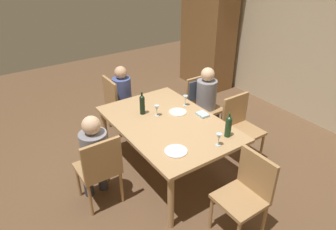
% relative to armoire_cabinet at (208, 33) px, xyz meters
% --- Properties ---
extents(ground_plane, '(10.00, 10.00, 0.00)m').
position_rel_armoire_cabinet_xyz_m(ground_plane, '(1.99, -2.34, -1.10)').
color(ground_plane, brown).
extents(rear_room_partition, '(6.40, 0.12, 2.70)m').
position_rel_armoire_cabinet_xyz_m(rear_room_partition, '(1.99, 0.45, 0.25)').
color(rear_room_partition, beige).
rests_on(rear_room_partition, ground_plane).
extents(armoire_cabinet, '(1.18, 0.62, 2.18)m').
position_rel_armoire_cabinet_xyz_m(armoire_cabinet, '(0.00, 0.00, 0.00)').
color(armoire_cabinet, brown).
rests_on(armoire_cabinet, ground_plane).
extents(dining_table, '(1.77, 1.19, 0.74)m').
position_rel_armoire_cabinet_xyz_m(dining_table, '(1.99, -2.34, -0.43)').
color(dining_table, tan).
rests_on(dining_table, ground_plane).
extents(chair_left_end, '(0.44, 0.44, 0.92)m').
position_rel_armoire_cabinet_xyz_m(chair_left_end, '(0.72, -2.43, -0.56)').
color(chair_left_end, '#A87F51').
rests_on(chair_left_end, ground_plane).
extents(chair_far_left, '(0.46, 0.44, 0.92)m').
position_rel_armoire_cabinet_xyz_m(chair_far_left, '(1.46, -1.37, -0.50)').
color(chair_far_left, '#A87F51').
rests_on(chair_far_left, ground_plane).
extents(chair_near, '(0.44, 0.44, 0.92)m').
position_rel_armoire_cabinet_xyz_m(chair_near, '(2.07, -3.32, -0.56)').
color(chair_near, '#A87F51').
rests_on(chair_near, ground_plane).
extents(chair_far_right, '(0.44, 0.44, 0.92)m').
position_rel_armoire_cabinet_xyz_m(chair_far_right, '(2.30, -1.37, -0.56)').
color(chair_far_right, '#A87F51').
rests_on(chair_far_right, ground_plane).
extents(chair_right_end, '(0.44, 0.44, 0.92)m').
position_rel_armoire_cabinet_xyz_m(chair_right_end, '(3.25, -2.26, -0.56)').
color(chair_right_end, '#A87F51').
rests_on(chair_right_end, ground_plane).
extents(person_woman_host, '(0.29, 0.33, 1.09)m').
position_rel_armoire_cabinet_xyz_m(person_woman_host, '(0.72, -2.32, -0.46)').
color(person_woman_host, '#33333D').
rests_on(person_woman_host, ground_plane).
extents(person_man_bearded, '(0.35, 0.30, 1.13)m').
position_rel_armoire_cabinet_xyz_m(person_man_bearded, '(1.61, -1.37, -0.44)').
color(person_man_bearded, '#33333D').
rests_on(person_man_bearded, ground_plane).
extents(person_man_guest, '(0.35, 0.30, 1.13)m').
position_rel_armoire_cabinet_xyz_m(person_man_guest, '(1.96, -3.32, -0.44)').
color(person_man_guest, '#33333D').
rests_on(person_man_guest, ground_plane).
extents(wine_bottle_tall_green, '(0.07, 0.07, 0.30)m').
position_rel_armoire_cabinet_xyz_m(wine_bottle_tall_green, '(1.62, -2.50, -0.22)').
color(wine_bottle_tall_green, black).
rests_on(wine_bottle_tall_green, dining_table).
extents(wine_bottle_dark_red, '(0.07, 0.07, 0.30)m').
position_rel_armoire_cabinet_xyz_m(wine_bottle_dark_red, '(2.64, -1.96, -0.22)').
color(wine_bottle_dark_red, '#19381E').
rests_on(wine_bottle_dark_red, dining_table).
extents(wine_glass_near_left, '(0.07, 0.07, 0.15)m').
position_rel_armoire_cabinet_xyz_m(wine_glass_near_left, '(1.77, -2.37, -0.25)').
color(wine_glass_near_left, silver).
rests_on(wine_glass_near_left, dining_table).
extents(wine_glass_centre, '(0.07, 0.07, 0.15)m').
position_rel_armoire_cabinet_xyz_m(wine_glass_centre, '(2.71, -2.17, -0.25)').
color(wine_glass_centre, silver).
rests_on(wine_glass_centre, dining_table).
extents(wine_glass_near_right, '(0.07, 0.07, 0.15)m').
position_rel_armoire_cabinet_xyz_m(wine_glass_near_right, '(1.75, -1.89, -0.25)').
color(wine_glass_near_right, silver).
rests_on(wine_glass_near_right, dining_table).
extents(dinner_plate_host, '(0.25, 0.25, 0.01)m').
position_rel_armoire_cabinet_xyz_m(dinner_plate_host, '(2.55, -2.63, -0.35)').
color(dinner_plate_host, white).
rests_on(dinner_plate_host, dining_table).
extents(dinner_plate_guest_left, '(0.23, 0.23, 0.01)m').
position_rel_armoire_cabinet_xyz_m(dinner_plate_guest_left, '(1.86, -2.10, -0.35)').
color(dinner_plate_guest_left, white).
rests_on(dinner_plate_guest_left, dining_table).
extents(folded_napkin, '(0.17, 0.13, 0.03)m').
position_rel_armoire_cabinet_xyz_m(folded_napkin, '(2.10, -1.88, -0.34)').
color(folded_napkin, '#ADC6D6').
rests_on(folded_napkin, dining_table).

